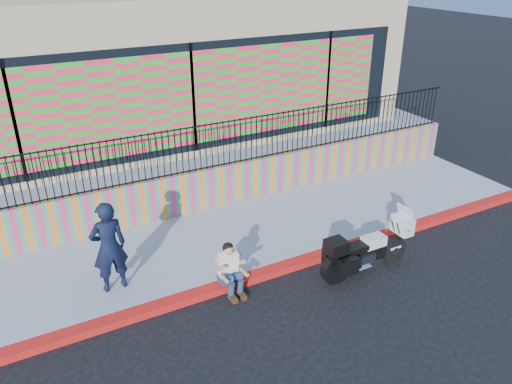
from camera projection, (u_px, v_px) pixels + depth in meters
ground at (272, 274)px, 10.71m from camera, size 90.00×90.00×0.00m
red_curb at (272, 271)px, 10.68m from camera, size 16.00×0.30×0.15m
sidewalk at (238, 236)px, 11.99m from camera, size 16.00×3.00×0.15m
mural_wall at (210, 188)px, 12.98m from camera, size 16.00×0.20×1.10m
metal_fence at (208, 146)px, 12.48m from camera, size 15.80×0.04×1.20m
elevated_platform at (151, 134)px, 17.06m from camera, size 16.00×10.00×1.25m
storefront_building at (145, 57)px, 15.75m from camera, size 14.00×8.06×4.00m
police_motorcycle at (365, 250)px, 10.54m from camera, size 2.17×0.72×1.35m
police_officer at (109, 247)px, 9.62m from camera, size 0.72×0.50×1.91m
seated_man at (231, 274)px, 9.95m from camera, size 0.54×0.71×1.06m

